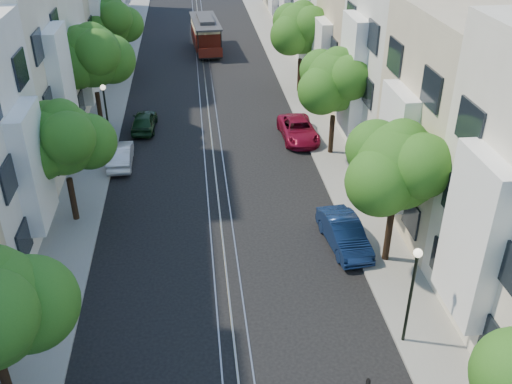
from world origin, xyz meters
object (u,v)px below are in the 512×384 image
object	(u,v)px
tree_w_c	(93,57)
cable_car	(206,32)
parked_car_w_mid	(120,155)
tree_e_c	(336,82)
parked_car_e_far	(298,130)
parked_car_w_far	(144,121)
lamp_west	(106,108)
tree_w_b	(63,141)
tree_w_d	(112,22)
tree_e_b	(399,168)
parked_car_e_mid	(344,233)
lamp_east	(413,282)
tree_e_d	(302,30)

from	to	relation	value
tree_w_c	cable_car	world-z (taller)	tree_w_c
cable_car	parked_car_w_mid	distance (m)	24.06
tree_e_c	parked_car_w_mid	xyz separation A→B (m)	(-12.77, -0.01, -3.97)
cable_car	parked_car_e_far	bearing A→B (deg)	-80.08
parked_car_w_far	lamp_west	bearing A→B (deg)	60.48
lamp_west	tree_w_c	bearing A→B (deg)	105.75
tree_e_c	tree_w_b	xyz separation A→B (m)	(-14.40, -6.00, -0.20)
tree_w_b	tree_w_d	bearing A→B (deg)	90.00
tree_e_b	tree_w_c	world-z (taller)	tree_w_c
parked_car_e_mid	parked_car_w_mid	size ratio (longest dim) A/B	1.10
parked_car_e_mid	parked_car_w_far	size ratio (longest dim) A/B	1.11
lamp_east	tree_w_d	bearing A→B (deg)	112.80
lamp_west	cable_car	bearing A→B (deg)	72.40
cable_car	parked_car_e_mid	bearing A→B (deg)	-85.04
tree_e_b	tree_w_b	size ratio (longest dim) A/B	1.07
tree_w_b	tree_e_c	bearing A→B (deg)	22.62
tree_w_d	cable_car	distance (m)	10.90
cable_car	parked_car_w_far	bearing A→B (deg)	-108.78
tree_w_c	cable_car	bearing A→B (deg)	67.47
parked_car_w_mid	tree_e_b	bearing A→B (deg)	138.15
tree_e_c	parked_car_e_far	distance (m)	4.91
lamp_west	tree_w_d	bearing A→B (deg)	93.44
lamp_west	cable_car	distance (m)	22.33
tree_w_b	tree_w_d	size ratio (longest dim) A/B	0.96
parked_car_e_mid	parked_car_e_far	xyz separation A→B (m)	(0.00, 12.02, -0.04)
parked_car_w_mid	parked_car_w_far	distance (m)	5.12
tree_e_b	lamp_east	xyz separation A→B (m)	(-0.96, -4.98, -1.89)
tree_e_d	lamp_east	distance (m)	27.07
tree_e_c	tree_w_b	distance (m)	15.60
tree_w_d	tree_w_c	bearing A→B (deg)	-90.00
tree_w_d	lamp_west	bearing A→B (deg)	-86.56
tree_w_d	cable_car	bearing A→B (deg)	43.85
lamp_west	parked_car_w_far	distance (m)	4.16
tree_w_c	lamp_west	bearing A→B (deg)	-74.25
cable_car	parked_car_e_far	world-z (taller)	cable_car
lamp_west	parked_car_e_far	distance (m)	12.11
tree_w_c	tree_w_d	world-z (taller)	tree_w_c
parked_car_e_far	tree_e_c	bearing A→B (deg)	-57.09
tree_e_d	tree_w_b	distance (m)	22.28
lamp_east	parked_car_e_mid	world-z (taller)	lamp_east
tree_w_d	parked_car_w_mid	world-z (taller)	tree_w_d
tree_e_b	parked_car_w_mid	world-z (taller)	tree_e_b
tree_e_b	tree_e_d	world-z (taller)	tree_e_d
parked_car_w_far	tree_e_c	bearing A→B (deg)	159.93
tree_e_d	tree_w_c	size ratio (longest dim) A/B	0.97
tree_w_d	parked_car_w_far	world-z (taller)	tree_w_d
cable_car	parked_car_w_far	xyz separation A→B (m)	(-4.84, -18.29, -1.07)
tree_w_c	parked_car_w_far	bearing A→B (deg)	-0.16
lamp_west	parked_car_w_far	xyz separation A→B (m)	(1.90, 2.97, -2.20)
tree_w_d	parked_car_w_far	size ratio (longest dim) A/B	1.73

